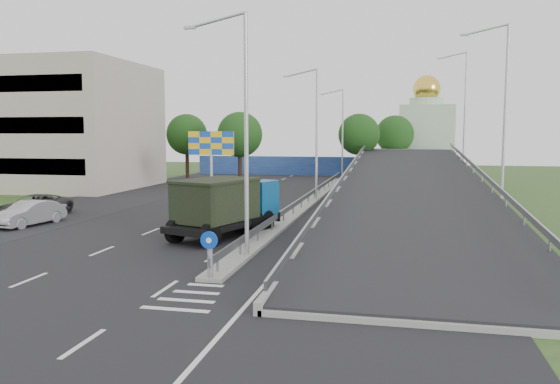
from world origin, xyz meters
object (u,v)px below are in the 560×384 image
(church, at_px, (425,133))
(parked_car_c, at_px, (35,206))
(lamp_post_mid, at_px, (314,127))
(billboard, at_px, (211,147))
(parked_car_b, at_px, (29,213))
(dump_truck, at_px, (226,204))
(lamp_post_far, at_px, (341,129))
(lamp_post_near, at_px, (242,122))
(sign_bollard, at_px, (210,254))

(church, bearing_deg, parked_car_c, -119.64)
(lamp_post_mid, bearing_deg, church, 73.78)
(billboard, relative_size, parked_car_b, 1.25)
(church, bearing_deg, lamp_post_mid, -106.22)
(dump_truck, relative_size, parked_car_c, 1.42)
(lamp_post_far, bearing_deg, billboard, -116.84)
(lamp_post_far, height_order, billboard, lamp_post_far)
(church, relative_size, parked_car_c, 2.68)
(church, height_order, billboard, church)
(lamp_post_near, relative_size, parked_car_c, 1.96)
(sign_bollard, xyz_separation_m, lamp_post_far, (0.11, 43.83, 4.77))
(lamp_post_mid, height_order, parked_car_b, lamp_post_mid)
(lamp_post_near, relative_size, lamp_post_far, 1.00)
(sign_bollard, distance_m, billboard, 27.53)
(lamp_post_far, relative_size, parked_car_b, 2.30)
(lamp_post_near, distance_m, lamp_post_far, 40.00)
(sign_bollard, bearing_deg, billboard, 109.21)
(lamp_post_far, bearing_deg, lamp_post_mid, -90.00)
(lamp_post_near, distance_m, parked_car_b, 16.22)
(parked_car_b, bearing_deg, parked_car_c, 130.63)
(sign_bollard, bearing_deg, church, 80.19)
(lamp_post_mid, bearing_deg, billboard, 167.62)
(lamp_post_near, height_order, church, church)
(lamp_post_far, height_order, dump_truck, lamp_post_far)
(parked_car_c, bearing_deg, billboard, 66.32)
(parked_car_b, xyz_separation_m, parked_car_c, (-1.73, 2.80, -0.01))
(lamp_post_far, distance_m, billboard, 20.24)
(lamp_post_far, xyz_separation_m, parked_car_b, (-14.40, -34.53, -5.09))
(lamp_post_near, distance_m, dump_truck, 6.68)
(church, bearing_deg, lamp_post_far, -125.24)
(church, bearing_deg, billboard, -120.70)
(sign_bollard, relative_size, billboard, 0.30)
(dump_truck, relative_size, parked_car_b, 1.67)
(lamp_post_mid, xyz_separation_m, lamp_post_far, (0.00, 20.00, 0.00))
(dump_truck, bearing_deg, billboard, 130.82)
(lamp_post_near, relative_size, billboard, 1.83)
(dump_truck, bearing_deg, lamp_post_near, -45.58)
(sign_bollard, distance_m, lamp_post_far, 44.08)
(lamp_post_mid, xyz_separation_m, billboard, (-9.11, 2.00, -1.62))
(church, distance_m, parked_car_c, 52.81)
(sign_bollard, height_order, billboard, billboard)
(sign_bollard, bearing_deg, parked_car_b, 146.95)
(lamp_post_mid, height_order, church, church)
(sign_bollard, height_order, lamp_post_mid, lamp_post_mid)
(parked_car_c, bearing_deg, lamp_post_mid, 39.42)
(billboard, distance_m, dump_truck, 18.74)
(parked_car_c, bearing_deg, lamp_post_near, -23.77)
(parked_car_c, bearing_deg, lamp_post_far, 66.45)
(lamp_post_far, height_order, church, church)
(lamp_post_far, bearing_deg, dump_truck, -93.64)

